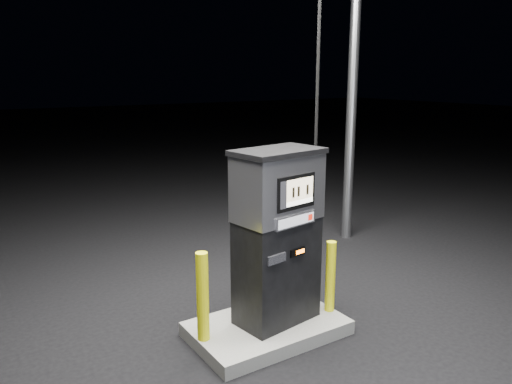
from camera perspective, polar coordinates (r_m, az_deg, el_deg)
ground at (r=5.58m, az=1.26°, el=-15.97°), size 80.00×80.00×0.00m
pump_island at (r=5.54m, az=1.26°, el=-15.29°), size 1.60×1.00×0.15m
fuel_dispenser at (r=5.19m, az=2.48°, el=-4.95°), size 1.05×0.67×3.84m
bollard_left at (r=5.01m, az=-6.12°, el=-11.81°), size 0.14×0.14×0.91m
bollard_right at (r=5.64m, az=8.50°, el=-9.52°), size 0.13×0.13×0.81m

